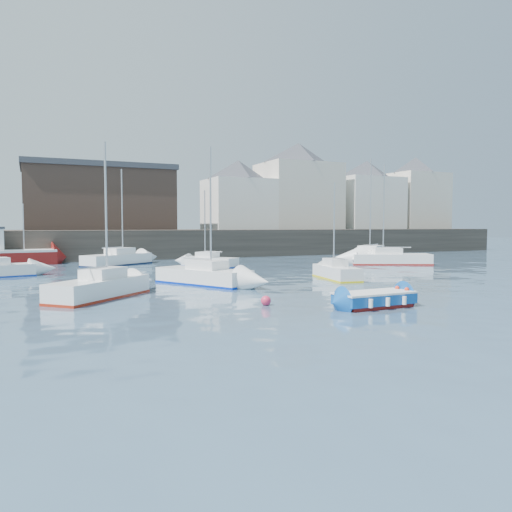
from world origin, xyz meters
name	(u,v)px	position (x,y,z in m)	size (l,w,h in m)	color
water	(370,306)	(0.00, 0.00, 0.00)	(220.00, 220.00, 0.00)	#2D4760
quay_wall	(167,244)	(0.00, 35.00, 1.50)	(90.00, 5.00, 3.00)	#28231E
land_strip	(135,240)	(0.00, 53.00, 1.40)	(90.00, 32.00, 2.80)	#28231E
bldg_east_a	(298,186)	(20.00, 42.00, 8.81)	(13.36, 13.36, 11.80)	beige
bldg_east_b	(367,195)	(31.00, 41.50, 7.87)	(11.88, 11.88, 9.95)	white
bldg_east_c	(415,193)	(40.00, 41.50, 8.37)	(11.14, 11.14, 10.95)	beige
bldg_east_d	(238,195)	(11.00, 41.50, 7.36)	(11.14, 11.14, 8.95)	white
warehouse	(98,198)	(-6.00, 43.00, 6.62)	(16.40, 10.40, 7.60)	#3D2D26
blue_dinghy	(374,299)	(-0.10, -0.43, 0.38)	(3.60, 1.93, 0.67)	maroon
fishing_boat	(2,253)	(-15.71, 31.47, 1.05)	(8.46, 3.84, 5.44)	maroon
sailboat_a	(100,287)	(-10.43, 7.21, 0.53)	(5.42, 5.40, 7.54)	white
sailboat_b	(204,276)	(-4.10, 10.50, 0.52)	(4.68, 6.46, 8.05)	white
sailboat_c	(336,272)	(4.70, 9.68, 0.48)	(2.37, 4.99, 6.31)	white
sailboat_d	(390,258)	(15.93, 17.93, 0.54)	(7.25, 5.05, 8.89)	white
sailboat_f	(209,261)	(0.37, 22.30, 0.45)	(4.13, 4.98, 6.45)	white
sailboat_g	(372,255)	(17.08, 22.05, 0.56)	(7.78, 6.62, 9.89)	white
sailboat_h	(118,259)	(-6.41, 27.33, 0.55)	(6.62, 5.43, 8.46)	white
buoy_near	(266,305)	(-4.09, 2.00, 0.00)	(0.44, 0.44, 0.44)	#DB2B51
buoy_mid	(347,282)	(4.32, 7.91, 0.00)	(0.44, 0.44, 0.44)	#DB2B51
buoy_far	(225,270)	(0.44, 18.85, 0.00)	(0.38, 0.38, 0.38)	#DB2B51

